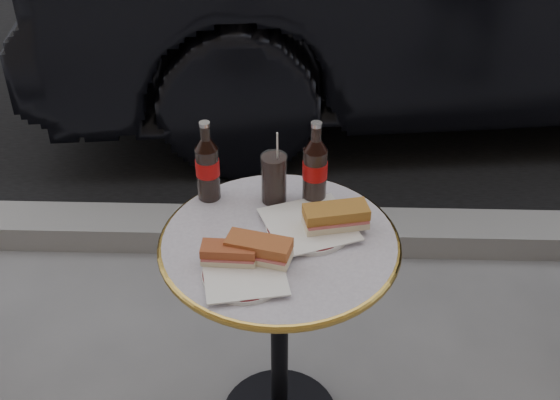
{
  "coord_description": "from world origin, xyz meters",
  "views": [
    {
      "loc": [
        0.04,
        -1.39,
        1.86
      ],
      "look_at": [
        0.0,
        0.05,
        0.82
      ],
      "focal_mm": 45.0,
      "sensor_mm": 36.0,
      "label": 1
    }
  ],
  "objects_px": {
    "plate_left": "(244,274)",
    "cola_glass": "(274,178)",
    "bistro_table": "(279,339)",
    "cola_bottle_left": "(207,161)",
    "plate_right": "(309,227)",
    "cola_bottle_right": "(315,163)"
  },
  "relations": [
    {
      "from": "plate_right",
      "to": "cola_bottle_left",
      "type": "xyz_separation_m",
      "value": [
        -0.27,
        0.14,
        0.11
      ]
    },
    {
      "from": "bistro_table",
      "to": "cola_bottle_right",
      "type": "distance_m",
      "value": 0.53
    },
    {
      "from": "plate_left",
      "to": "cola_glass",
      "type": "bearing_deg",
      "value": 79.26
    },
    {
      "from": "bistro_table",
      "to": "cola_bottle_right",
      "type": "bearing_deg",
      "value": 62.72
    },
    {
      "from": "plate_right",
      "to": "cola_bottle_right",
      "type": "xyz_separation_m",
      "value": [
        0.01,
        0.13,
        0.12
      ]
    },
    {
      "from": "plate_left",
      "to": "cola_bottle_left",
      "type": "height_order",
      "value": "cola_bottle_left"
    },
    {
      "from": "bistro_table",
      "to": "cola_bottle_left",
      "type": "xyz_separation_m",
      "value": [
        -0.2,
        0.18,
        0.48
      ]
    },
    {
      "from": "cola_bottle_left",
      "to": "plate_right",
      "type": "bearing_deg",
      "value": -26.21
    },
    {
      "from": "bistro_table",
      "to": "cola_bottle_left",
      "type": "bearing_deg",
      "value": 137.53
    },
    {
      "from": "bistro_table",
      "to": "cola_bottle_left",
      "type": "distance_m",
      "value": 0.55
    },
    {
      "from": "plate_left",
      "to": "cola_glass",
      "type": "xyz_separation_m",
      "value": [
        0.06,
        0.31,
        0.07
      ]
    },
    {
      "from": "plate_left",
      "to": "plate_right",
      "type": "relative_size",
      "value": 0.9
    },
    {
      "from": "cola_bottle_left",
      "to": "cola_bottle_right",
      "type": "distance_m",
      "value": 0.29
    },
    {
      "from": "plate_left",
      "to": "plate_right",
      "type": "bearing_deg",
      "value": 50.8
    },
    {
      "from": "bistro_table",
      "to": "plate_left",
      "type": "distance_m",
      "value": 0.41
    },
    {
      "from": "plate_right",
      "to": "cola_bottle_right",
      "type": "relative_size",
      "value": 0.93
    },
    {
      "from": "plate_left",
      "to": "cola_bottle_right",
      "type": "xyz_separation_m",
      "value": [
        0.17,
        0.32,
        0.12
      ]
    },
    {
      "from": "plate_left",
      "to": "cola_bottle_right",
      "type": "bearing_deg",
      "value": 61.9
    },
    {
      "from": "plate_right",
      "to": "cola_bottle_left",
      "type": "relative_size",
      "value": 0.96
    },
    {
      "from": "cola_bottle_right",
      "to": "plate_right",
      "type": "bearing_deg",
      "value": -96.37
    },
    {
      "from": "cola_bottle_left",
      "to": "bistro_table",
      "type": "bearing_deg",
      "value": -42.47
    },
    {
      "from": "plate_right",
      "to": "cola_bottle_left",
      "type": "height_order",
      "value": "cola_bottle_left"
    }
  ]
}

